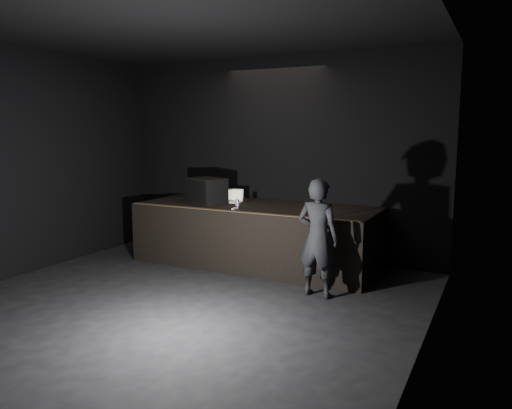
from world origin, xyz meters
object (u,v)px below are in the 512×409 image
at_px(stage_riser, 256,235).
at_px(person, 318,238).
at_px(stage_monitor, 207,191).
at_px(laptop, 233,199).
at_px(beer_can, 237,204).

distance_m(stage_riser, person, 1.86).
bearing_deg(person, stage_riser, -31.97).
relative_size(stage_riser, stage_monitor, 5.20).
bearing_deg(laptop, stage_monitor, -151.44).
bearing_deg(beer_can, stage_riser, 73.65).
xyz_separation_m(stage_riser, beer_can, (-0.12, -0.42, 0.57)).
bearing_deg(person, laptop, -27.76).
relative_size(laptop, person, 0.23).
xyz_separation_m(stage_riser, person, (1.48, -1.09, 0.31)).
bearing_deg(beer_can, laptop, 124.62).
xyz_separation_m(stage_monitor, beer_can, (0.76, -0.29, -0.14)).
xyz_separation_m(stage_riser, stage_monitor, (-0.89, -0.13, 0.71)).
xyz_separation_m(stage_riser, laptop, (-0.53, 0.18, 0.56)).
bearing_deg(stage_monitor, beer_can, 3.11).
relative_size(beer_can, person, 0.09).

